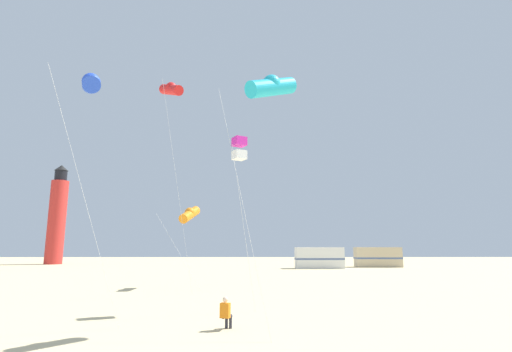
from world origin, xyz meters
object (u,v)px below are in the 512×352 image
kite_tube_orange (190,214)px  kite_box_magenta (239,149)px  rv_van_white (319,258)px  kite_tube_scarlet (171,89)px  kite_tube_cyan (271,87)px  kite_tube_blue (91,85)px  kite_flyer_standing (226,312)px  lighthouse_distant (57,217)px  rv_van_tan (378,257)px

kite_tube_orange → kite_box_magenta: kite_box_magenta is taller
kite_tube_orange → rv_van_white: size_ratio=0.93×
kite_tube_scarlet → kite_tube_cyan: size_ratio=1.41×
kite_tube_scarlet → kite_box_magenta: (4.96, -6.33, -5.82)m
kite_tube_scarlet → kite_tube_blue: 10.37m
kite_box_magenta → kite_tube_blue: size_ratio=0.80×
kite_flyer_standing → kite_tube_cyan: 8.98m
kite_flyer_standing → rv_van_white: bearing=-86.3°
kite_tube_orange → rv_van_white: (13.73, 24.27, -3.93)m
lighthouse_distant → kite_tube_scarlet: bearing=-56.0°
kite_flyer_standing → rv_van_white: (10.00, 38.61, 0.78)m
kite_tube_orange → kite_tube_cyan: bearing=-68.7°
kite_tube_orange → kite_tube_scarlet: bearing=-104.0°
lighthouse_distant → rv_van_white: 44.48m
kite_tube_orange → kite_box_magenta: (4.02, -10.10, 2.47)m
kite_box_magenta → rv_van_white: 36.28m
lighthouse_distant → rv_van_tan: 52.39m
kite_flyer_standing → kite_box_magenta: (0.29, 4.24, 7.17)m
kite_tube_blue → rv_van_white: (15.98, 37.58, -8.39)m
rv_van_white → rv_van_tan: (9.00, 3.32, 0.00)m
lighthouse_distant → rv_van_tan: size_ratio=2.59×
kite_flyer_standing → kite_tube_blue: (-5.98, 1.02, 9.17)m
lighthouse_distant → kite_tube_orange: bearing=-52.4°
kite_tube_scarlet → rv_van_white: bearing=62.4°
kite_flyer_standing → rv_van_tan: size_ratio=0.18×
kite_tube_orange → lighthouse_distant: (-28.41, 36.95, 2.52)m
kite_tube_orange → kite_tube_blue: kite_tube_blue is taller
kite_tube_blue → rv_van_tan: 48.66m
kite_flyer_standing → kite_tube_blue: size_ratio=0.11×
kite_tube_blue → lighthouse_distant: bearing=117.5°
kite_tube_blue → rv_van_white: kite_tube_blue is taller
kite_flyer_standing → kite_tube_orange: (-3.74, 14.34, 4.71)m
kite_flyer_standing → kite_box_magenta: size_ratio=0.14×
kite_tube_blue → kite_flyer_standing: bearing=-9.7°
kite_flyer_standing → kite_tube_cyan: (1.73, 0.32, 8.80)m
kite_flyer_standing → kite_tube_scarlet: kite_tube_scarlet is taller
kite_tube_orange → kite_tube_scarlet: 9.16m
lighthouse_distant → kite_tube_cyan: bearing=-56.4°
kite_flyer_standing → rv_van_white: size_ratio=0.18×
kite_tube_scarlet → kite_tube_cyan: bearing=-58.0°
kite_flyer_standing → kite_tube_orange: 15.55m
rv_van_tan → lighthouse_distant: bearing=171.1°
rv_van_white → kite_flyer_standing: bearing=-105.8°
kite_tube_scarlet → lighthouse_distant: 49.46m
rv_van_white → rv_van_tan: same height
rv_van_tan → kite_tube_orange: bearing=-128.0°
kite_tube_scarlet → kite_tube_cyan: kite_tube_scarlet is taller
kite_flyer_standing → lighthouse_distant: lighthouse_distant is taller
kite_box_magenta → kite_tube_blue: 7.33m
rv_van_white → rv_van_tan: size_ratio=1.00×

